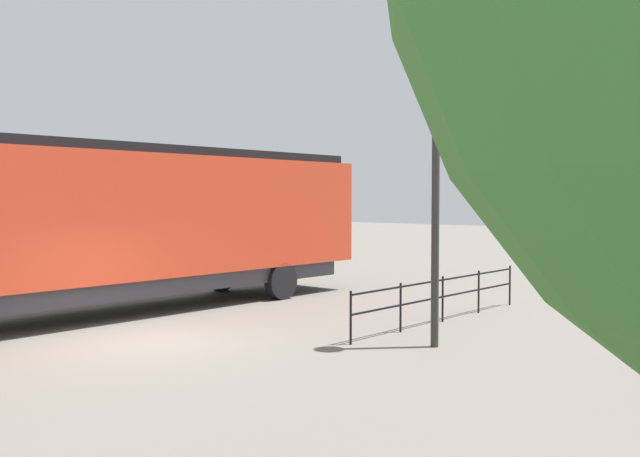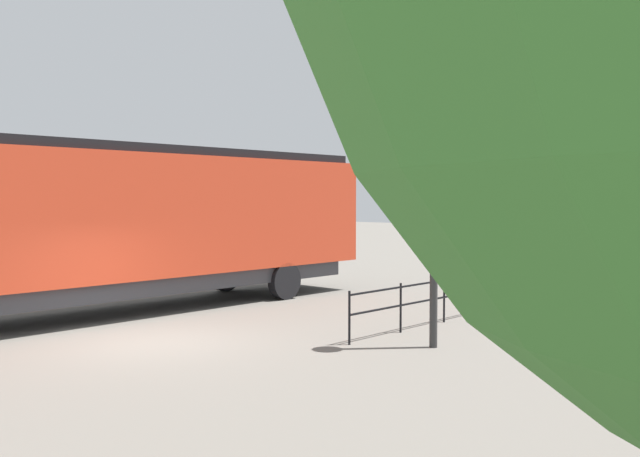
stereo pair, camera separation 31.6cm
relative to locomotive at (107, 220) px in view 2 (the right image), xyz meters
The scene contains 4 objects.
ground_plane 4.73m from the locomotive, 17.66° to the right, with size 120.00×120.00×0.00m, color #666059.
locomotive is the anchor object (origin of this frame).
lamp_post 8.95m from the locomotive, 15.88° to the left, with size 0.59×0.59×5.55m.
platform_fence 8.80m from the locomotive, 35.47° to the left, with size 0.05×7.19×1.12m.
Camera 2 is at (12.47, -8.27, 3.04)m, focal length 39.26 mm.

